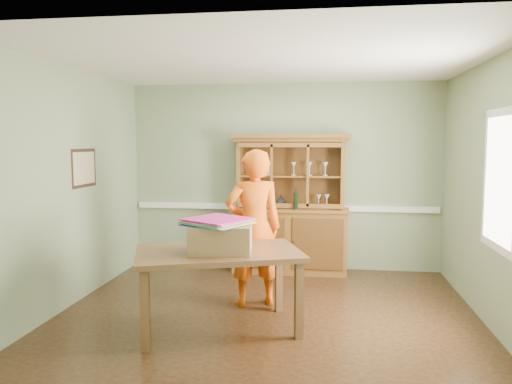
# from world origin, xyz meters

# --- Properties ---
(floor) EXTENTS (4.50, 4.50, 0.00)m
(floor) POSITION_xyz_m (0.00, 0.00, 0.00)
(floor) COLOR #4A3018
(floor) RESTS_ON ground
(ceiling) EXTENTS (4.50, 4.50, 0.00)m
(ceiling) POSITION_xyz_m (0.00, 0.00, 2.70)
(ceiling) COLOR white
(ceiling) RESTS_ON wall_back
(wall_back) EXTENTS (4.50, 0.00, 4.50)m
(wall_back) POSITION_xyz_m (0.00, 2.00, 1.35)
(wall_back) COLOR gray
(wall_back) RESTS_ON floor
(wall_left) EXTENTS (0.00, 4.00, 4.00)m
(wall_left) POSITION_xyz_m (-2.25, 0.00, 1.35)
(wall_left) COLOR gray
(wall_left) RESTS_ON floor
(wall_right) EXTENTS (0.00, 4.00, 4.00)m
(wall_right) POSITION_xyz_m (2.25, 0.00, 1.35)
(wall_right) COLOR gray
(wall_right) RESTS_ON floor
(wall_front) EXTENTS (4.50, 0.00, 4.50)m
(wall_front) POSITION_xyz_m (0.00, -2.00, 1.35)
(wall_front) COLOR gray
(wall_front) RESTS_ON floor
(chair_rail) EXTENTS (4.41, 0.05, 0.08)m
(chair_rail) POSITION_xyz_m (0.00, 1.98, 0.90)
(chair_rail) COLOR white
(chair_rail) RESTS_ON wall_back
(framed_map) EXTENTS (0.03, 0.60, 0.46)m
(framed_map) POSITION_xyz_m (-2.23, 0.30, 1.55)
(framed_map) COLOR #301E13
(framed_map) RESTS_ON wall_left
(window_panel) EXTENTS (0.03, 0.96, 1.36)m
(window_panel) POSITION_xyz_m (2.23, -0.30, 1.50)
(window_panel) COLOR white
(window_panel) RESTS_ON wall_right
(china_hutch) EXTENTS (1.67, 0.55, 1.97)m
(china_hutch) POSITION_xyz_m (0.11, 1.78, 0.69)
(china_hutch) COLOR brown
(china_hutch) RESTS_ON floor
(dining_table) EXTENTS (1.82, 1.43, 0.80)m
(dining_table) POSITION_xyz_m (-0.42, -0.55, 0.70)
(dining_table) COLOR brown
(dining_table) RESTS_ON floor
(cardboard_box) EXTENTS (0.63, 0.53, 0.27)m
(cardboard_box) POSITION_xyz_m (-0.39, -0.60, 0.93)
(cardboard_box) COLOR tan
(cardboard_box) RESTS_ON dining_table
(kite_stack) EXTENTS (0.70, 0.70, 0.06)m
(kite_stack) POSITION_xyz_m (-0.41, -0.62, 1.10)
(kite_stack) COLOR #312ACA
(kite_stack) RESTS_ON cardboard_box
(person) EXTENTS (0.75, 0.62, 1.78)m
(person) POSITION_xyz_m (-0.19, 0.25, 0.89)
(person) COLOR #F4600F
(person) RESTS_ON floor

